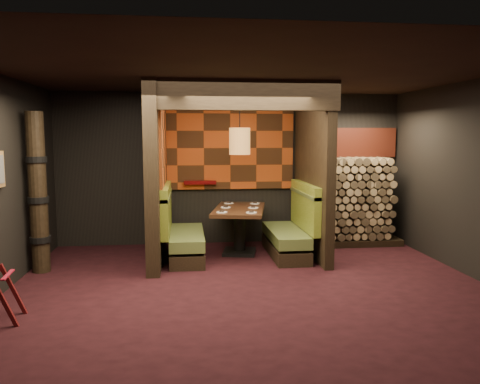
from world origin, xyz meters
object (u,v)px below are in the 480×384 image
Objects in this scene: booth_bench_right at (291,232)px; firewood_stack at (354,201)px; totem_column at (38,194)px; booth_bench_left at (181,235)px; pendant_lamp at (240,141)px; dining_table at (239,221)px.

booth_bench_right is 1.58m from firewood_stack.
totem_column reaches higher than booth_bench_right.
booth_bench_left is 1.89m from booth_bench_right.
totem_column reaches higher than firewood_stack.
booth_bench_right is at bearing 0.00° from booth_bench_left.
firewood_stack is (5.33, 1.25, -0.37)m from totem_column.
pendant_lamp reaches higher than booth_bench_left.
dining_table is 0.96× the size of firewood_stack.
firewood_stack is at bearing 27.35° from booth_bench_right.
booth_bench_left reaches higher than dining_table.
pendant_lamp is at bearing -166.26° from firewood_stack.
pendant_lamp reaches higher than dining_table.
pendant_lamp is at bearing 12.79° from totem_column.
booth_bench_left is at bearing 14.75° from totem_column.
dining_table is at bearing -167.48° from firewood_stack.
totem_column reaches higher than dining_table.
pendant_lamp is (-0.00, -0.05, 1.39)m from dining_table.
firewood_stack is (3.25, 0.70, 0.42)m from booth_bench_left.
pendant_lamp is 2.56m from firewood_stack.
dining_table is (-0.88, 0.20, 0.17)m from booth_bench_right.
totem_column is 5.49m from firewood_stack.
firewood_stack is (2.23, 0.50, 0.25)m from dining_table.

